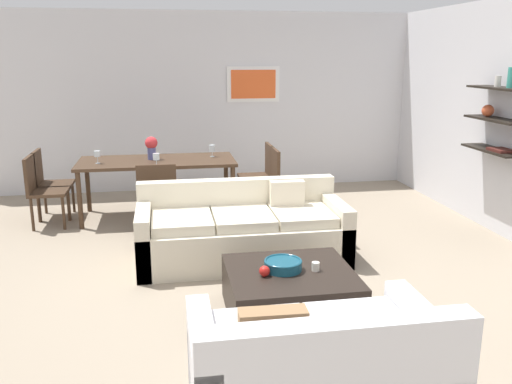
{
  "coord_description": "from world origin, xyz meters",
  "views": [
    {
      "loc": [
        -0.84,
        -4.87,
        2.06
      ],
      "look_at": [
        0.02,
        0.2,
        0.75
      ],
      "focal_mm": 37.87,
      "sensor_mm": 36.0,
      "label": 1
    }
  ],
  "objects": [
    {
      "name": "ground_plane",
      "position": [
        0.0,
        0.0,
        0.0
      ],
      "size": [
        18.0,
        18.0,
        0.0
      ],
      "primitive_type": "plane",
      "color": "gray"
    },
    {
      "name": "back_wall_unit",
      "position": [
        0.3,
        3.53,
        1.35
      ],
      "size": [
        8.4,
        0.09,
        2.7
      ],
      "color": "silver",
      "rests_on": "ground"
    },
    {
      "name": "sofa_beige",
      "position": [
        -0.1,
        0.34,
        0.29
      ],
      "size": [
        2.1,
        0.9,
        0.78
      ],
      "color": "beige",
      "rests_on": "ground"
    },
    {
      "name": "loveseat_white",
      "position": [
        -0.03,
        -2.21,
        0.29
      ],
      "size": [
        1.46,
        0.9,
        0.78
      ],
      "color": "white",
      "rests_on": "ground"
    },
    {
      "name": "coffee_table",
      "position": [
        0.11,
        -0.94,
        0.19
      ],
      "size": [
        1.01,
        0.94,
        0.38
      ],
      "color": "black",
      "rests_on": "ground"
    },
    {
      "name": "decorative_bowl",
      "position": [
        0.05,
        -0.91,
        0.43
      ],
      "size": [
        0.31,
        0.31,
        0.09
      ],
      "color": "navy",
      "rests_on": "coffee_table"
    },
    {
      "name": "candle_jar",
      "position": [
        0.31,
        -0.97,
        0.42
      ],
      "size": [
        0.06,
        0.06,
        0.07
      ],
      "primitive_type": "cylinder",
      "color": "silver",
      "rests_on": "coffee_table"
    },
    {
      "name": "apple_on_coffee_table",
      "position": [
        -0.12,
        -1.01,
        0.42
      ],
      "size": [
        0.09,
        0.09,
        0.09
      ],
      "primitive_type": "sphere",
      "color": "red",
      "rests_on": "coffee_table"
    },
    {
      "name": "dining_table",
      "position": [
        -0.95,
        2.06,
        0.68
      ],
      "size": [
        1.98,
        0.88,
        0.75
      ],
      "color": "#422D1E",
      "rests_on": "ground"
    },
    {
      "name": "dining_chair_right_far",
      "position": [
        0.45,
        2.26,
        0.5
      ],
      "size": [
        0.44,
        0.44,
        0.88
      ],
      "color": "#422D1E",
      "rests_on": "ground"
    },
    {
      "name": "dining_chair_right_near",
      "position": [
        0.45,
        1.86,
        0.5
      ],
      "size": [
        0.44,
        0.44,
        0.88
      ],
      "color": "#422D1E",
      "rests_on": "ground"
    },
    {
      "name": "dining_chair_left_far",
      "position": [
        -2.35,
        2.26,
        0.5
      ],
      "size": [
        0.44,
        0.44,
        0.88
      ],
      "color": "#422D1E",
      "rests_on": "ground"
    },
    {
      "name": "dining_chair_left_near",
      "position": [
        -2.35,
        1.86,
        0.5
      ],
      "size": [
        0.44,
        0.44,
        0.88
      ],
      "color": "#422D1E",
      "rests_on": "ground"
    },
    {
      "name": "dining_chair_foot",
      "position": [
        -0.95,
        1.21,
        0.5
      ],
      "size": [
        0.44,
        0.44,
        0.88
      ],
      "color": "#422D1E",
      "rests_on": "ground"
    },
    {
      "name": "wine_glass_foot",
      "position": [
        -0.95,
        1.68,
        0.86
      ],
      "size": [
        0.08,
        0.08,
        0.15
      ],
      "color": "silver",
      "rests_on": "dining_table"
    },
    {
      "name": "wine_glass_left_near",
      "position": [
        -1.68,
        1.95,
        0.87
      ],
      "size": [
        0.08,
        0.08,
        0.16
      ],
      "color": "silver",
      "rests_on": "dining_table"
    },
    {
      "name": "wine_glass_right_far",
      "position": [
        -0.23,
        2.17,
        0.86
      ],
      "size": [
        0.08,
        0.08,
        0.16
      ],
      "color": "silver",
      "rests_on": "dining_table"
    },
    {
      "name": "centerpiece_vase",
      "position": [
        -1.02,
        2.11,
        0.92
      ],
      "size": [
        0.16,
        0.16,
        0.3
      ],
      "color": "#4C518C",
      "rests_on": "dining_table"
    }
  ]
}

